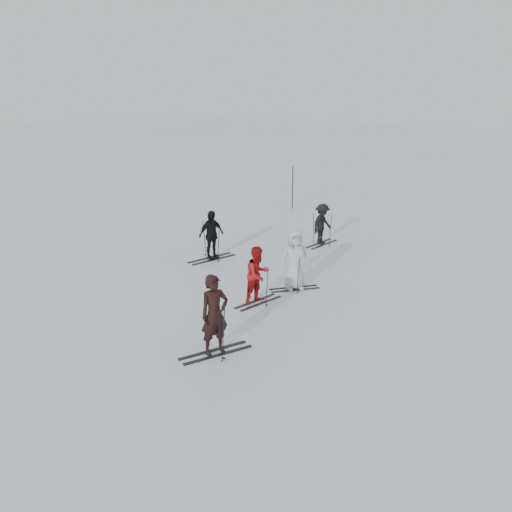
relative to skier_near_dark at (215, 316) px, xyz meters
The scene contains 12 objects.
ground 3.56m from the skier_near_dark, 118.13° to the left, with size 120.00×120.00×0.00m, color silver.
skier_near_dark is the anchor object (origin of this frame).
skier_red 3.21m from the skier_near_dark, 106.39° to the left, with size 0.79×0.61×1.62m, color #A21213.
skier_grey 4.62m from the skier_near_dark, 97.57° to the left, with size 0.88×0.57×1.80m, color silver.
skier_uphill_left 7.07m from the skier_near_dark, 129.23° to the left, with size 0.99×0.41×1.69m, color black.
skier_uphill_far 9.49m from the skier_near_dark, 103.26° to the left, with size 0.99×0.57×1.53m, color black.
skis_near_dark 0.28m from the skier_near_dark, ahead, with size 0.95×1.80×1.31m, color black, non-canonical shape.
skis_red 3.23m from the skier_near_dark, 106.39° to the left, with size 0.84×1.59×1.16m, color black, non-canonical shape.
skis_grey 4.64m from the skier_near_dark, 97.57° to the left, with size 0.82×1.54×1.12m, color black, non-canonical shape.
skis_uphill_left 7.07m from the skier_near_dark, 129.23° to the left, with size 0.99×1.86×1.36m, color black, non-canonical shape.
skis_uphill_far 9.50m from the skier_near_dark, 103.26° to the left, with size 0.90×1.69×1.23m, color black, non-canonical shape.
piste_marker 15.12m from the skier_near_dark, 114.17° to the left, with size 0.04×0.04×2.04m, color black.
Camera 1 is at (9.07, -12.27, 6.13)m, focal length 40.00 mm.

